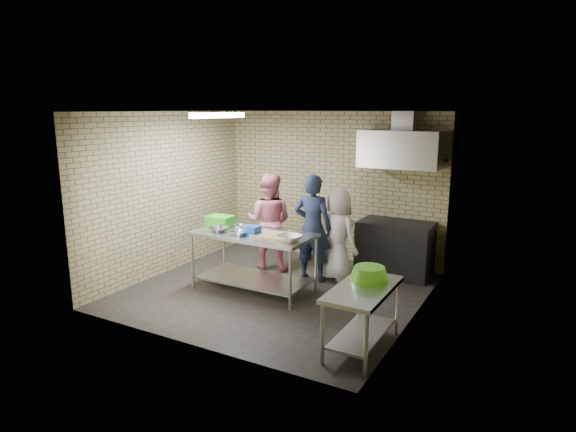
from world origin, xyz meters
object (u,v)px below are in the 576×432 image
object	(u,v)px
green_crate	(220,221)
woman_white	(338,234)
side_counter	(362,318)
man_navy	(313,228)
blue_tub	(252,230)
bottle_red	(407,153)
green_basin	(369,274)
stove	(395,248)
prep_table	(254,262)
woman_pink	(269,222)
bottle_green	(431,155)

from	to	relation	value
green_crate	woman_white	size ratio (longest dim) A/B	0.27
side_counter	man_navy	world-z (taller)	man_navy
blue_tub	bottle_red	size ratio (longest dim) A/B	1.12
green_basin	stove	bearing A→B (deg)	99.76
green_crate	stove	bearing A→B (deg)	34.96
side_counter	man_navy	bearing A→B (deg)	129.98
prep_table	side_counter	bearing A→B (deg)	-24.67
prep_table	bottle_red	bearing A→B (deg)	49.55
woman_pink	green_crate	bearing A→B (deg)	54.77
green_basin	bottle_red	bearing A→B (deg)	97.90
green_crate	blue_tub	world-z (taller)	green_crate
blue_tub	woman_white	world-z (taller)	woman_white
prep_table	bottle_green	bearing A→B (deg)	43.58
blue_tub	stove	bearing A→B (deg)	49.21
side_counter	green_crate	world-z (taller)	green_crate
prep_table	bottle_green	xyz separation A→B (m)	(2.12, 2.02, 1.56)
blue_tub	man_navy	xyz separation A→B (m)	(0.52, 0.97, -0.11)
green_basin	man_navy	size ratio (longest dim) A/B	0.26
side_counter	bottle_red	xyz separation A→B (m)	(-0.40, 2.99, 1.65)
bottle_green	prep_table	bearing A→B (deg)	-136.42
green_basin	bottle_red	xyz separation A→B (m)	(-0.38, 2.74, 1.19)
green_crate	woman_pink	world-z (taller)	woman_pink
stove	prep_table	bearing A→B (deg)	-133.22
stove	green_crate	xyz separation A→B (m)	(-2.37, -1.66, 0.54)
stove	bottle_green	xyz separation A→B (m)	(0.45, 0.24, 1.57)
stove	woman_white	distance (m)	1.06
green_basin	bottle_green	world-z (taller)	bottle_green
side_counter	woman_white	bearing A→B (deg)	120.18
prep_table	bottle_green	distance (m)	3.32
side_counter	man_navy	distance (m)	2.45
green_basin	woman_white	world-z (taller)	woman_white
green_basin	bottle_red	size ratio (longest dim) A/B	2.56
stove	blue_tub	distance (m)	2.53
blue_tub	bottle_red	world-z (taller)	bottle_red
bottle_green	green_basin	bearing A→B (deg)	-90.42
woman_white	bottle_green	bearing A→B (deg)	-117.50
green_basin	woman_white	distance (m)	2.16
green_crate	woman_white	world-z (taller)	woman_white
green_basin	bottle_green	distance (m)	2.98
bottle_green	woman_pink	bearing A→B (deg)	-158.10
green_basin	side_counter	bearing A→B (deg)	-85.43
prep_table	man_navy	size ratio (longest dim) A/B	1.05
side_counter	stove	world-z (taller)	stove
blue_tub	woman_pink	size ratio (longest dim) A/B	0.12
side_counter	green_crate	size ratio (longest dim) A/B	2.97
stove	green_crate	size ratio (longest dim) A/B	2.97
green_basin	woman_white	bearing A→B (deg)	123.05
stove	bottle_red	world-z (taller)	bottle_red
side_counter	bottle_green	size ratio (longest dim) A/B	8.00
side_counter	woman_pink	world-z (taller)	woman_pink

